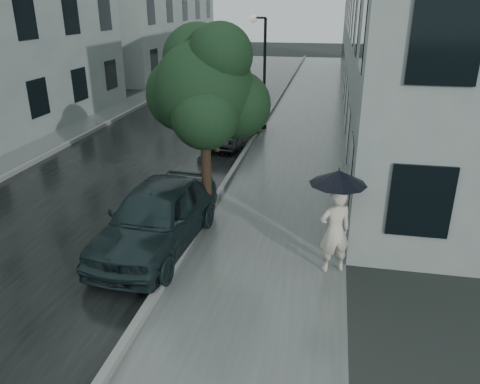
% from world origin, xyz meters
% --- Properties ---
extents(ground, '(120.00, 120.00, 0.00)m').
position_xyz_m(ground, '(0.00, 0.00, 0.00)').
color(ground, black).
rests_on(ground, ground).
extents(sidewalk, '(3.50, 60.00, 0.01)m').
position_xyz_m(sidewalk, '(0.25, 12.00, 0.00)').
color(sidewalk, slate).
rests_on(sidewalk, ground).
extents(kerb_near, '(0.15, 60.00, 0.15)m').
position_xyz_m(kerb_near, '(-1.57, 12.00, 0.07)').
color(kerb_near, slate).
rests_on(kerb_near, ground).
extents(asphalt_road, '(6.85, 60.00, 0.00)m').
position_xyz_m(asphalt_road, '(-5.08, 12.00, 0.00)').
color(asphalt_road, black).
rests_on(asphalt_road, ground).
extents(kerb_far, '(0.15, 60.00, 0.15)m').
position_xyz_m(kerb_far, '(-8.57, 12.00, 0.07)').
color(kerb_far, slate).
rests_on(kerb_far, ground).
extents(sidewalk_far, '(1.70, 60.00, 0.01)m').
position_xyz_m(sidewalk_far, '(-9.50, 12.00, 0.00)').
color(sidewalk_far, '#4C5451').
rests_on(sidewalk_far, ground).
extents(building_near, '(7.02, 36.00, 9.00)m').
position_xyz_m(building_near, '(5.47, 19.50, 4.50)').
color(building_near, gray).
rests_on(building_near, ground).
extents(building_far_b, '(7.02, 18.00, 8.00)m').
position_xyz_m(building_far_b, '(-13.77, 30.00, 4.00)').
color(building_far_b, gray).
rests_on(building_far_b, ground).
extents(pedestrian, '(0.78, 0.66, 1.82)m').
position_xyz_m(pedestrian, '(1.70, 1.24, 0.92)').
color(pedestrian, beige).
rests_on(pedestrian, sidewalk).
extents(umbrella, '(1.49, 1.49, 1.34)m').
position_xyz_m(umbrella, '(1.68, 1.21, 2.09)').
color(umbrella, black).
rests_on(umbrella, ground).
extents(street_tree, '(3.04, 2.76, 4.86)m').
position_xyz_m(street_tree, '(-1.45, 3.09, 3.38)').
color(street_tree, '#332619').
rests_on(street_tree, ground).
extents(lamp_post, '(0.82, 0.46, 4.73)m').
position_xyz_m(lamp_post, '(-1.60, 12.71, 2.72)').
color(lamp_post, black).
rests_on(lamp_post, ground).
extents(car_near, '(2.06, 4.52, 1.50)m').
position_xyz_m(car_near, '(-2.23, 1.53, 0.76)').
color(car_near, '#182729').
rests_on(car_near, ground).
extents(car_far, '(1.93, 4.16, 1.32)m').
position_xyz_m(car_far, '(-2.34, 10.30, 0.67)').
color(car_far, '#222326').
rests_on(car_far, ground).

